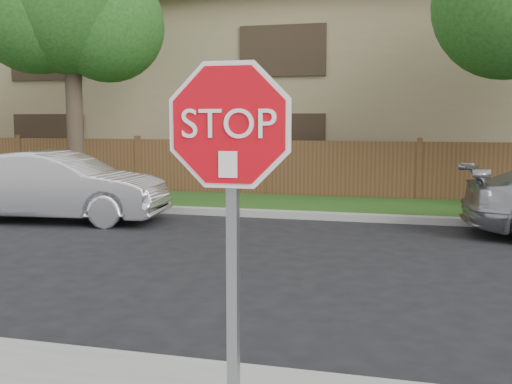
# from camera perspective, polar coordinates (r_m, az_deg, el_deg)

# --- Properties ---
(far_curb) EXTENTS (70.00, 0.30, 0.15)m
(far_curb) POSITION_cam_1_polar(r_m,az_deg,el_deg) (13.06, 15.28, -2.58)
(far_curb) COLOR gray
(far_curb) RESTS_ON ground
(grass_strip) EXTENTS (70.00, 3.00, 0.12)m
(grass_strip) POSITION_cam_1_polar(r_m,az_deg,el_deg) (14.69, 15.22, -1.60)
(grass_strip) COLOR #1E4714
(grass_strip) RESTS_ON ground
(fence) EXTENTS (70.00, 0.12, 1.60)m
(fence) POSITION_cam_1_polar(r_m,az_deg,el_deg) (16.19, 15.26, 1.81)
(fence) COLOR #57341E
(fence) RESTS_ON ground
(apartment_building) EXTENTS (35.20, 9.20, 7.20)m
(apartment_building) POSITION_cam_1_polar(r_m,az_deg,el_deg) (21.78, 15.37, 10.26)
(apartment_building) COLOR #93855B
(apartment_building) RESTS_ON ground
(tree_left) EXTENTS (4.80, 3.90, 7.78)m
(tree_left) POSITION_cam_1_polar(r_m,az_deg,el_deg) (17.07, -17.44, 16.91)
(tree_left) COLOR #382B21
(tree_left) RESTS_ON ground
(stop_sign) EXTENTS (1.01, 0.13, 2.55)m
(stop_sign) POSITION_cam_1_polar(r_m,az_deg,el_deg) (3.42, -2.46, 1.01)
(stop_sign) COLOR gray
(stop_sign) RESTS_ON sidewalk_near
(sedan_left) EXTENTS (4.68, 2.06, 1.50)m
(sedan_left) POSITION_cam_1_polar(r_m,az_deg,el_deg) (13.47, -18.21, 0.49)
(sedan_left) COLOR silver
(sedan_left) RESTS_ON ground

